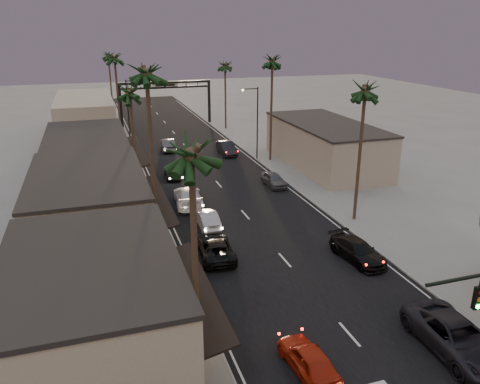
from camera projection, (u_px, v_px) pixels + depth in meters
ground at (212, 176)px, 52.36m from camera, size 200.00×200.00×0.00m
road at (201, 164)px, 56.85m from camera, size 14.00×120.00×0.02m
sidewalk_left at (117, 156)px, 60.38m from camera, size 5.00×92.00×0.12m
sidewalk_right at (256, 145)px, 65.84m from camera, size 5.00×92.00×0.12m
storefront_near at (95, 313)px, 22.57m from camera, size 8.00×12.00×5.50m
storefront_mid at (90, 211)px, 35.14m from camera, size 8.00×14.00×5.50m
storefront_far at (88, 159)px, 49.58m from camera, size 8.00×16.00×5.00m
storefront_dist at (85, 117)px, 70.06m from camera, size 8.00×20.00×6.00m
building_right at (325, 145)px, 55.55m from camera, size 8.00×18.00×5.00m
arch at (166, 92)px, 77.44m from camera, size 15.20×0.40×7.27m
streetlight_right at (255, 117)px, 57.06m from camera, size 2.13×0.30×9.00m
streetlight_left at (130, 107)px, 64.75m from camera, size 2.13×0.30×9.00m
palm_la at (191, 145)px, 18.24m from camera, size 3.20×3.20×13.20m
palm_lb at (146, 68)px, 29.26m from camera, size 3.20×3.20×15.20m
palm_lc at (129, 88)px, 42.80m from camera, size 3.20×3.20×12.20m
palm_ld at (114, 55)px, 59.20m from camera, size 3.20×3.20×14.20m
palm_ra at (366, 86)px, 36.65m from camera, size 3.20×3.20×13.20m
palm_rb at (272, 57)px, 54.28m from camera, size 3.20×3.20×14.20m
palm_rc at (225, 63)px, 72.88m from camera, size 3.20×3.20×12.20m
palm_far at (108, 53)px, 80.26m from camera, size 3.20×3.20×13.20m
oncoming_red at (308, 359)px, 22.49m from camera, size 1.94×4.27×1.42m
oncoming_pickup at (216, 248)px, 33.72m from camera, size 2.79×5.29×1.42m
oncoming_silver at (207, 219)px, 38.88m from camera, size 1.59×4.28×1.40m
oncoming_white at (188, 196)px, 43.63m from camera, size 2.96×6.06×1.70m
oncoming_dgrey at (173, 172)px, 51.44m from camera, size 1.90×4.20×1.40m
oncoming_grey_far at (168, 145)px, 62.90m from camera, size 2.04×4.99×1.61m
curbside_near at (456, 337)px, 23.82m from camera, size 3.05×6.33×1.74m
curbside_black at (358, 251)px, 33.32m from camera, size 2.62×5.21×1.45m
curbside_grey at (274, 180)px, 48.88m from camera, size 1.79×4.19×1.41m
curbside_far at (227, 148)px, 61.05m from camera, size 1.86×5.05×1.65m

